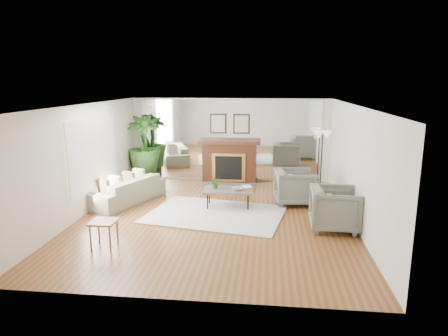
# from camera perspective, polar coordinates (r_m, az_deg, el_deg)

# --- Properties ---
(ground) EXTENTS (7.00, 7.00, 0.00)m
(ground) POSITION_cam_1_polar(r_m,az_deg,el_deg) (9.05, -1.28, -7.05)
(ground) COLOR brown
(ground) RESTS_ON ground
(wall_left) EXTENTS (0.02, 7.00, 2.50)m
(wall_left) POSITION_cam_1_polar(r_m,az_deg,el_deg) (9.58, -19.34, 1.08)
(wall_left) COLOR silver
(wall_left) RESTS_ON ground
(wall_right) EXTENTS (0.02, 7.00, 2.50)m
(wall_right) POSITION_cam_1_polar(r_m,az_deg,el_deg) (8.84, 18.27, 0.26)
(wall_right) COLOR silver
(wall_right) RESTS_ON ground
(wall_back) EXTENTS (6.00, 0.02, 2.50)m
(wall_back) POSITION_cam_1_polar(r_m,az_deg,el_deg) (12.14, 0.87, 4.02)
(wall_back) COLOR silver
(wall_back) RESTS_ON ground
(mirror_panel) EXTENTS (5.40, 0.04, 2.40)m
(mirror_panel) POSITION_cam_1_polar(r_m,az_deg,el_deg) (12.12, 0.86, 4.01)
(mirror_panel) COLOR silver
(mirror_panel) RESTS_ON wall_back
(window_panel) EXTENTS (0.04, 2.40, 1.50)m
(window_panel) POSITION_cam_1_polar(r_m,az_deg,el_deg) (9.91, -18.24, 2.10)
(window_panel) COLOR #B2E09E
(window_panel) RESTS_ON wall_left
(fireplace) EXTENTS (1.85, 0.83, 2.05)m
(fireplace) POSITION_cam_1_polar(r_m,az_deg,el_deg) (12.01, 0.75, 1.07)
(fireplace) COLOR brown
(fireplace) RESTS_ON ground
(area_rug) EXTENTS (3.32, 2.64, 0.03)m
(area_rug) POSITION_cam_1_polar(r_m,az_deg,el_deg) (9.20, -1.23, -6.61)
(area_rug) COLOR silver
(area_rug) RESTS_ON ground
(coffee_table) EXTENTS (1.18, 0.73, 0.46)m
(coffee_table) POSITION_cam_1_polar(r_m,az_deg,el_deg) (9.60, 0.61, -3.28)
(coffee_table) COLOR #665B51
(coffee_table) RESTS_ON ground
(sofa) EXTENTS (1.59, 2.32, 0.63)m
(sofa) POSITION_cam_1_polar(r_m,az_deg,el_deg) (10.35, -13.74, -3.09)
(sofa) COLOR gray
(sofa) RESTS_ON ground
(armchair_back) EXTENTS (1.04, 1.02, 0.87)m
(armchair_back) POSITION_cam_1_polar(r_m,az_deg,el_deg) (10.07, 10.11, -2.65)
(armchair_back) COLOR slate
(armchair_back) RESTS_ON ground
(armchair_front) EXTENTS (1.00, 0.98, 0.89)m
(armchair_front) POSITION_cam_1_polar(r_m,az_deg,el_deg) (8.53, 15.57, -5.61)
(armchair_front) COLOR slate
(armchair_front) RESTS_ON ground
(side_table) EXTENTS (0.45, 0.45, 0.52)m
(side_table) POSITION_cam_1_polar(r_m,az_deg,el_deg) (7.66, -16.82, -7.83)
(side_table) COLOR olive
(side_table) RESTS_ON ground
(potted_ficus) EXTENTS (1.16, 1.16, 2.02)m
(potted_ficus) POSITION_cam_1_polar(r_m,az_deg,el_deg) (12.24, -11.37, 3.03)
(potted_ficus) COLOR black
(potted_ficus) RESTS_ON ground
(floor_lamp) EXTENTS (0.52, 0.29, 1.61)m
(floor_lamp) POSITION_cam_1_polar(r_m,az_deg,el_deg) (11.78, 13.90, 4.03)
(floor_lamp) COLOR black
(floor_lamp) RESTS_ON ground
(tabletop_plant) EXTENTS (0.31, 0.28, 0.29)m
(tabletop_plant) POSITION_cam_1_polar(r_m,az_deg,el_deg) (9.64, -1.26, -2.09)
(tabletop_plant) COLOR #2B5C22
(tabletop_plant) RESTS_ON coffee_table
(fruit_bowl) EXTENTS (0.30, 0.30, 0.06)m
(fruit_bowl) POSITION_cam_1_polar(r_m,az_deg,el_deg) (9.51, 1.85, -3.00)
(fruit_bowl) COLOR olive
(fruit_bowl) RESTS_ON coffee_table
(book) EXTENTS (0.29, 0.34, 0.02)m
(book) POSITION_cam_1_polar(r_m,az_deg,el_deg) (9.77, 2.69, -2.72)
(book) COLOR olive
(book) RESTS_ON coffee_table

